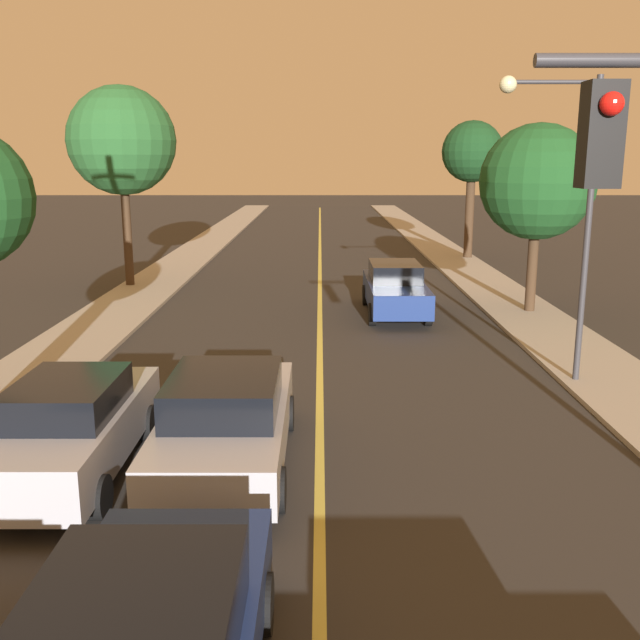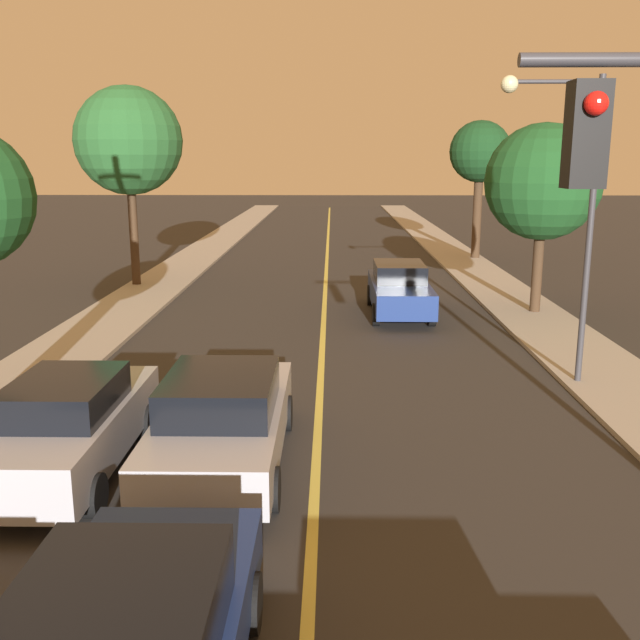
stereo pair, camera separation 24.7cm
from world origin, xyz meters
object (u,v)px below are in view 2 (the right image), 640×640
(tree_left_far, at_px, (128,141))
(tree_right_near, at_px, (480,153))
(tree_right_far, at_px, (543,182))
(car_far_oncoming, at_px, (399,289))
(car_near_lane_second, at_px, (223,419))
(streetlamp_right, at_px, (568,187))
(car_outer_lane_second, at_px, (70,425))

(tree_left_far, xyz_separation_m, tree_right_near, (15.09, 8.09, -0.40))
(tree_right_near, height_order, tree_right_far, tree_right_near)
(tree_left_far, bearing_deg, car_far_oncoming, -26.54)
(car_near_lane_second, bearing_deg, tree_right_near, 70.09)
(streetlamp_right, bearing_deg, car_near_lane_second, -146.81)
(streetlamp_right, distance_m, tree_left_far, 17.95)
(streetlamp_right, bearing_deg, tree_left_far, 135.89)
(car_near_lane_second, relative_size, tree_left_far, 0.67)
(streetlamp_right, bearing_deg, tree_right_near, 83.79)
(tree_left_far, bearing_deg, car_outer_lane_second, -78.17)
(tree_right_far, bearing_deg, streetlamp_right, -102.35)
(tree_right_near, bearing_deg, car_near_lane_second, -109.91)
(car_far_oncoming, distance_m, tree_right_near, 14.72)
(car_far_oncoming, xyz_separation_m, tree_right_near, (5.06, 13.10, 4.41))
(tree_right_near, relative_size, tree_right_far, 1.12)
(car_far_oncoming, xyz_separation_m, tree_right_far, (4.47, 0.06, 3.42))
(car_outer_lane_second, distance_m, tree_left_far, 18.29)
(car_near_lane_second, relative_size, car_far_oncoming, 0.99)
(streetlamp_right, height_order, tree_right_near, tree_right_near)
(tree_left_far, height_order, tree_right_far, tree_left_far)
(streetlamp_right, bearing_deg, car_far_oncoming, 110.74)
(streetlamp_right, xyz_separation_m, tree_right_far, (1.65, 7.52, -0.15))
(tree_right_near, bearing_deg, tree_left_far, -151.81)
(car_near_lane_second, bearing_deg, streetlamp_right, 33.19)
(car_outer_lane_second, distance_m, car_far_oncoming, 13.83)
(car_near_lane_second, xyz_separation_m, car_far_oncoming, (4.00, 11.92, 0.03))
(car_near_lane_second, xyz_separation_m, tree_left_far, (-6.03, 16.93, 4.83))
(car_near_lane_second, xyz_separation_m, car_outer_lane_second, (-2.41, -0.33, 0.01))
(car_outer_lane_second, xyz_separation_m, tree_right_far, (10.89, 12.32, 3.44))
(tree_right_near, distance_m, tree_right_far, 13.09)
(car_near_lane_second, distance_m, car_far_oncoming, 12.58)
(car_outer_lane_second, xyz_separation_m, car_far_oncoming, (6.42, 12.26, 0.02))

